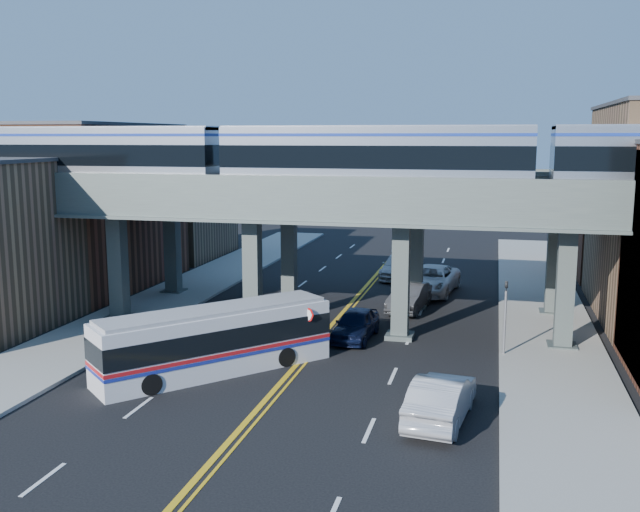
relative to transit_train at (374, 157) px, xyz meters
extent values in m
plane|color=black|center=(-2.56, -8.00, -9.29)|extent=(120.00, 120.00, 0.00)
cube|color=gray|center=(-14.06, 2.00, -9.21)|extent=(5.00, 70.00, 0.16)
cube|color=gray|center=(8.94, 2.00, -9.21)|extent=(5.00, 70.00, 0.16)
cube|color=brown|center=(-21.06, 8.00, -3.79)|extent=(8.00, 14.00, 11.00)
cube|color=olive|center=(-21.06, 21.00, -5.29)|extent=(8.00, 10.00, 8.00)
cube|color=brown|center=(15.94, 21.00, -4.79)|extent=(8.00, 10.00, 9.00)
cube|color=teal|center=(11.99, -4.00, -4.54)|extent=(0.10, 9.50, 9.50)
cube|color=#3F4945|center=(-14.56, 0.00, -6.29)|extent=(0.85, 0.85, 6.00)
cube|color=#3F4945|center=(-6.56, 0.00, -6.29)|extent=(0.85, 0.85, 6.00)
cube|color=#3F4945|center=(1.44, 0.00, -6.29)|extent=(0.85, 0.85, 6.00)
cube|color=#3F4945|center=(9.44, 0.00, -6.29)|extent=(0.85, 0.85, 6.00)
cube|color=#47514D|center=(-2.56, 0.00, -2.59)|extent=(52.00, 3.60, 1.40)
cube|color=#3F4945|center=(-14.56, 7.00, -6.29)|extent=(0.85, 0.85, 6.00)
cube|color=#3F4945|center=(-6.56, 7.00, -6.29)|extent=(0.85, 0.85, 6.00)
cube|color=#3F4945|center=(1.44, 7.00, -6.29)|extent=(0.85, 0.85, 6.00)
cube|color=#3F4945|center=(9.44, 7.00, -6.29)|extent=(0.85, 0.85, 6.00)
cube|color=#47514D|center=(-2.56, 7.00, -2.59)|extent=(52.00, 3.60, 1.40)
cube|color=black|center=(-21.15, 0.00, -1.77)|extent=(2.23, 2.23, 0.25)
cube|color=black|center=(-11.28, 0.00, -1.77)|extent=(2.23, 2.23, 0.25)
cube|color=#B9BDC4|center=(-16.22, 0.00, -0.02)|extent=(15.42, 2.94, 3.25)
cube|color=black|center=(-16.22, 0.00, 0.13)|extent=(15.44, 3.00, 1.12)
cube|color=black|center=(-4.93, 0.00, -1.77)|extent=(2.23, 2.23, 0.25)
cube|color=black|center=(4.93, 0.00, -1.77)|extent=(2.23, 2.23, 0.25)
cube|color=#B9BDC4|center=(0.00, 0.00, -0.02)|extent=(15.42, 2.94, 3.25)
cube|color=black|center=(0.00, 0.00, 0.13)|extent=(15.44, 3.00, 1.12)
cube|color=black|center=(11.28, 0.00, -1.77)|extent=(2.23, 2.23, 0.25)
cylinder|color=slate|center=(-2.26, -5.00, -8.14)|extent=(0.09, 0.09, 2.30)
cylinder|color=red|center=(-2.26, -5.00, -7.04)|extent=(0.76, 0.04, 0.76)
cylinder|color=slate|center=(6.64, -2.00, -7.69)|extent=(0.12, 0.12, 3.20)
imported|color=black|center=(6.64, -2.00, -5.64)|extent=(0.15, 0.18, 0.90)
cube|color=silver|center=(-5.77, -7.34, -7.92)|extent=(8.82, 9.50, 2.76)
cube|color=black|center=(-5.77, -7.34, -7.56)|extent=(8.89, 9.57, 0.93)
cube|color=#B21419|center=(-5.77, -7.34, -8.18)|extent=(8.88, 9.56, 0.16)
cylinder|color=black|center=(-8.04, -9.89, -8.85)|extent=(2.39, 2.27, 0.89)
cylinder|color=black|center=(-3.78, -5.11, -8.85)|extent=(2.39, 2.27, 0.89)
imported|color=black|center=(-0.76, -0.69, -8.52)|extent=(2.09, 4.65, 1.55)
imported|color=#313234|center=(1.19, 6.05, -8.48)|extent=(2.35, 5.13, 1.63)
imported|color=silver|center=(2.03, 11.23, -8.40)|extent=(3.78, 6.78, 1.79)
imported|color=#B9B9BE|center=(-0.76, 15.97, -8.47)|extent=(2.38, 5.73, 1.65)
imported|color=#A3A3A7|center=(4.33, -10.48, -8.44)|extent=(2.43, 5.39, 1.71)
camera|label=1|loc=(5.98, -35.64, 1.03)|focal=40.00mm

